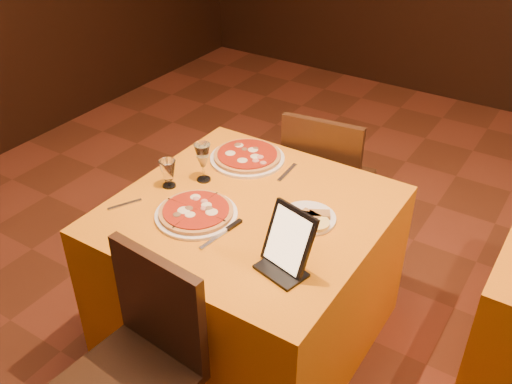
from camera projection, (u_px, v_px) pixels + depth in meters
The scene contains 12 objects.
main_table at pixel (249, 274), 2.64m from camera, with size 1.10×1.10×0.75m, color orange.
chair_main_near at pixel (127, 382), 2.04m from camera, with size 0.38×0.38×0.91m, color #311B0F, non-canonical shape.
chair_main_far at pixel (329, 181), 3.16m from camera, with size 0.42×0.42×0.91m, color black, non-canonical shape.
pizza_near at pixel (196, 213), 2.37m from camera, with size 0.35×0.35×0.03m.
pizza_far at pixel (247, 157), 2.76m from camera, with size 0.36×0.36×0.03m.
cutlet_dish at pixel (308, 217), 2.35m from camera, with size 0.24×0.24×0.03m.
wine_glass at pixel (203, 162), 2.56m from camera, with size 0.07×0.07×0.19m, color #CBBF73, non-canonical shape.
water_glass at pixel (168, 174), 2.54m from camera, with size 0.06×0.06×0.13m, color silver, non-canonical shape.
tablet at pixel (289, 239), 2.06m from camera, with size 0.20×0.02×0.24m, color black.
knife at pixel (220, 236), 2.26m from camera, with size 0.22×0.02×0.01m, color #B7B6BD.
fork_near at pixel (125, 204), 2.44m from camera, with size 0.15×0.02×0.01m, color silver.
fork_far at pixel (287, 172), 2.66m from camera, with size 0.18×0.02×0.01m, color #AEAFB5.
Camera 1 is at (0.67, -1.49, 2.15)m, focal length 40.00 mm.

